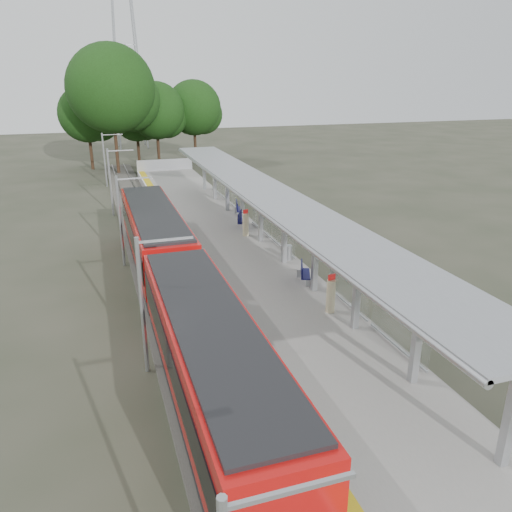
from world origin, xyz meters
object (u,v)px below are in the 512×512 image
(bench_near, at_px, (304,272))
(train, at_px, (175,281))
(info_pillar_far, at_px, (246,224))
(bench_mid, at_px, (242,219))
(litter_bin, at_px, (288,253))
(info_pillar_near, at_px, (331,296))
(bench_far, at_px, (238,208))

(bench_near, bearing_deg, train, -155.29)
(train, relative_size, bench_near, 17.99)
(bench_near, bearing_deg, info_pillar_far, 115.08)
(train, xyz_separation_m, bench_mid, (6.21, 10.47, -0.46))
(bench_near, distance_m, litter_bin, 3.32)
(bench_mid, bearing_deg, info_pillar_near, -65.65)
(bench_far, bearing_deg, litter_bin, -77.29)
(litter_bin, bearing_deg, bench_near, -98.28)
(train, bearing_deg, info_pillar_near, -26.35)
(bench_near, xyz_separation_m, bench_mid, (-0.21, 10.14, 0.06))
(bench_near, relative_size, litter_bin, 1.81)
(train, relative_size, bench_mid, 16.31)
(train, relative_size, info_pillar_near, 15.72)
(bench_mid, distance_m, info_pillar_near, 13.54)
(bench_far, bearing_deg, bench_near, -79.39)
(info_pillar_near, bearing_deg, litter_bin, 73.36)
(train, height_order, litter_bin, train)
(info_pillar_near, height_order, info_pillar_far, info_pillar_near)
(info_pillar_near, xyz_separation_m, litter_bin, (0.68, 6.69, -0.34))
(litter_bin, bearing_deg, info_pillar_far, 100.72)
(bench_far, distance_m, info_pillar_near, 16.61)
(bench_mid, distance_m, bench_far, 3.12)
(train, height_order, info_pillar_far, train)
(info_pillar_far, xyz_separation_m, litter_bin, (0.95, -5.03, -0.33))
(bench_far, bearing_deg, info_pillar_far, -88.23)
(bench_far, distance_m, litter_bin, 9.91)
(info_pillar_far, bearing_deg, info_pillar_near, -109.84)
(bench_far, xyz_separation_m, info_pillar_far, (-0.93, -4.88, 0.18))
(train, relative_size, bench_far, 16.77)
(bench_mid, xyz_separation_m, info_pillar_far, (-0.27, -1.83, 0.16))
(train, bearing_deg, bench_mid, 59.34)
(bench_near, bearing_deg, info_pillar_near, -71.63)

